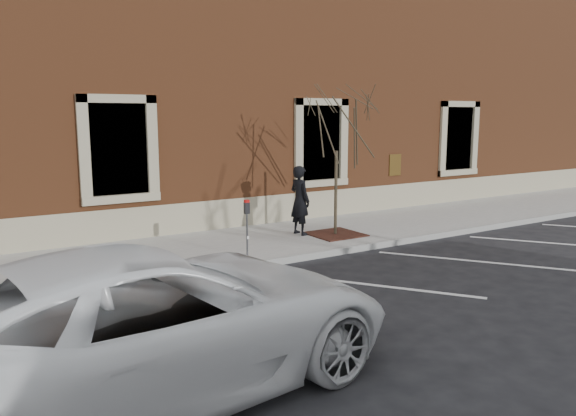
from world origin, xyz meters
TOP-DOWN VIEW (x-y plane):
  - ground at (0.00, 0.00)m, footprint 120.00×120.00m
  - sidewalk_near at (0.00, 1.75)m, footprint 40.00×3.50m
  - curb_near at (0.00, -0.05)m, footprint 40.00×0.12m
  - parking_stripes at (0.00, -2.20)m, footprint 28.00×4.40m
  - building_civic at (0.00, 7.74)m, footprint 40.00×8.62m
  - man at (1.09, 1.75)m, footprint 0.50×0.70m
  - parking_meter at (-1.16, 0.44)m, footprint 0.11×0.09m
  - tree_grate at (1.84, 1.20)m, footprint 1.26×1.26m
  - sapling at (1.84, 1.20)m, footprint 2.37×2.37m
  - white_truck at (-4.90, -4.10)m, footprint 6.57×3.68m

SIDE VIEW (x-z plane):
  - ground at x=0.00m, z-range 0.00..0.00m
  - parking_stripes at x=0.00m, z-range 0.00..0.01m
  - sidewalk_near at x=0.00m, z-range 0.00..0.15m
  - curb_near at x=0.00m, z-range 0.00..0.15m
  - tree_grate at x=1.84m, z-range 0.15..0.18m
  - white_truck at x=-4.90m, z-range 0.00..1.73m
  - parking_meter at x=-1.16m, z-range 0.39..1.65m
  - man at x=1.09m, z-range 0.15..1.94m
  - sapling at x=1.84m, z-range 0.94..4.88m
  - building_civic at x=0.00m, z-range 0.00..8.00m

